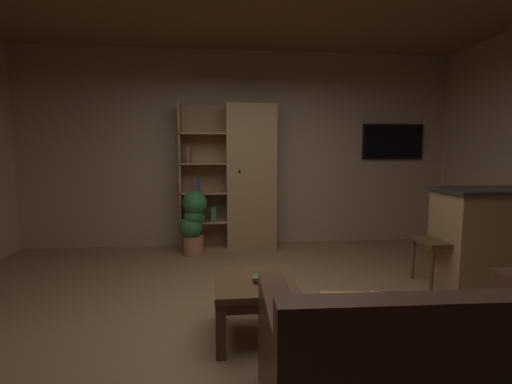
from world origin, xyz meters
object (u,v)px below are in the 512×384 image
Objects in this scene: leather_couch at (420,371)px; wall_mounted_tv at (393,142)px; coffee_table at (255,292)px; table_book_1 at (262,278)px; bookshelf_cabinet at (245,179)px; potted_floor_plant at (193,220)px; dining_chair at (447,235)px; kitchen_bar_counter at (508,236)px; table_book_0 at (264,281)px.

leather_couch is 1.75× the size of wall_mounted_tv.
wall_mounted_tv is (1.67, 3.79, 1.25)m from leather_couch.
coffee_table is 5.06× the size of table_book_1.
bookshelf_cabinet is 2.65m from coffee_table.
wall_mounted_tv is at bearing 8.68° from potted_floor_plant.
kitchen_bar_counter is at bearing -2.50° from dining_chair.
kitchen_bar_counter is 2.95m from coffee_table.
table_book_1 is at bearing -91.31° from bookshelf_cabinet.
potted_floor_plant is at bearing 106.25° from table_book_0.
dining_chair is at bearing -39.27° from bookshelf_cabinet.
dining_chair is (2.03, -1.66, -0.49)m from bookshelf_cabinet.
leather_couch is (-2.07, -1.89, -0.21)m from kitchen_bar_counter.
kitchen_bar_counter is 3.72m from potted_floor_plant.
coffee_table is 3.87m from wall_mounted_tv.
kitchen_bar_counter is 0.92× the size of leather_couch.
kitchen_bar_counter reaches higher than potted_floor_plant.
wall_mounted_tv is at bearing 5.21° from bookshelf_cabinet.
kitchen_bar_counter is at bearing -78.25° from wall_mounted_tv.
potted_floor_plant reaches higher than leather_couch.
bookshelf_cabinet is 3.23m from kitchen_bar_counter.
table_book_0 is at bearing 124.76° from leather_couch.
table_book_0 is at bearing -90.90° from bookshelf_cabinet.
kitchen_bar_counter is at bearing 18.31° from table_book_1.
dining_chair is at bearing 22.88° from coffee_table.
bookshelf_cabinet is at bearing 148.01° from kitchen_bar_counter.
bookshelf_cabinet is at bearing -174.79° from wall_mounted_tv.
table_book_0 is at bearing -33.33° from coffee_table.
leather_couch is at bearing -137.57° from kitchen_bar_counter.
coffee_table is at bearing -74.98° from potted_floor_plant.
kitchen_bar_counter is 2.34× the size of coffee_table.
bookshelf_cabinet is at bearing 89.10° from table_book_0.
table_book_0 is (-2.75, -0.92, -0.06)m from kitchen_bar_counter.
potted_floor_plant is at bearing -171.32° from wall_mounted_tv.
bookshelf_cabinet is 2.35× the size of potted_floor_plant.
coffee_table is at bearing 126.11° from leather_couch.
bookshelf_cabinet reaches higher than table_book_1.
bookshelf_cabinet is 1.35× the size of kitchen_bar_counter.
potted_floor_plant is (-0.73, -0.25, -0.54)m from bookshelf_cabinet.
table_book_0 is 1.05× the size of table_book_1.
dining_chair is at bearing 177.50° from kitchen_bar_counter.
dining_chair reaches higher than leather_couch.
bookshelf_cabinet is at bearing 19.22° from potted_floor_plant.
table_book_0 is at bearing -129.85° from wall_mounted_tv.
table_book_1 is (-0.70, 0.98, 0.17)m from leather_couch.
coffee_table is 4.83× the size of table_book_0.
bookshelf_cabinet is 3.17× the size of coffee_table.
wall_mounted_tv is at bearing 49.91° from table_book_1.
table_book_1 is at bearing -74.16° from potted_floor_plant.
potted_floor_plant is 3.26m from wall_mounted_tv.
leather_couch reaches higher than table_book_1.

